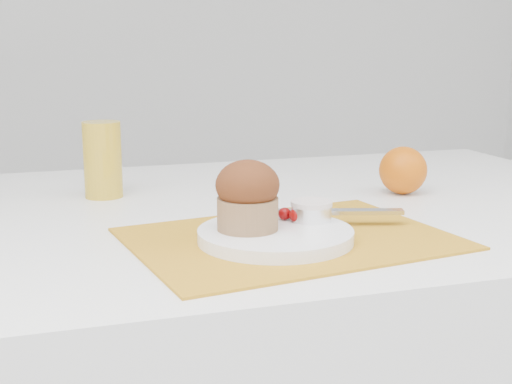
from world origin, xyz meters
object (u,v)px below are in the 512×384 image
object	(u,v)px
plate	(275,235)
muffin	(248,196)
orange	(403,170)
juice_glass	(103,160)

from	to	relation	value
plate	muffin	bearing A→B (deg)	163.18
plate	orange	xyz separation A→B (m)	(0.30, 0.21, 0.03)
plate	orange	bearing A→B (deg)	35.90
plate	juice_glass	world-z (taller)	juice_glass
orange	muffin	distance (m)	0.39
orange	juice_glass	xyz separation A→B (m)	(-0.47, 0.13, 0.02)
orange	muffin	xyz separation A→B (m)	(-0.33, -0.20, 0.02)
muffin	juice_glass	bearing A→B (deg)	113.36
plate	orange	size ratio (longest dim) A/B	2.49
orange	juice_glass	size ratio (longest dim) A/B	0.64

